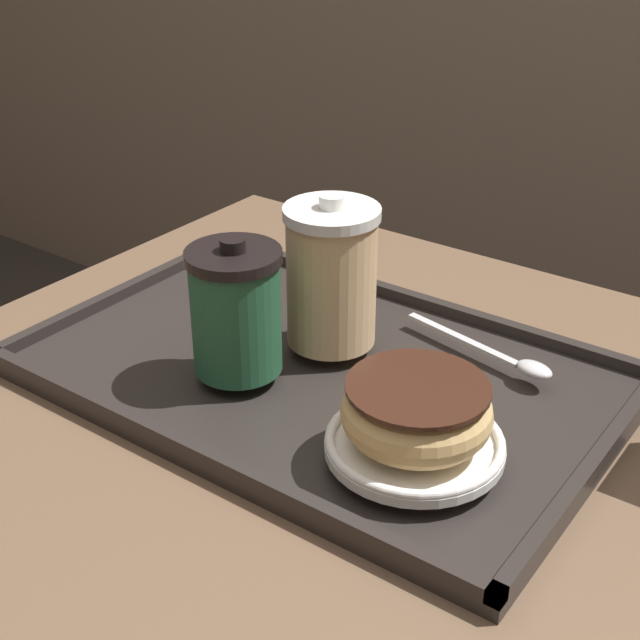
{
  "coord_description": "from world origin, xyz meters",
  "views": [
    {
      "loc": [
        0.38,
        -0.55,
        1.17
      ],
      "look_at": [
        -0.04,
        0.02,
        0.8
      ],
      "focal_mm": 50.0,
      "sensor_mm": 36.0,
      "label": 1
    }
  ],
  "objects_px": {
    "coffee_cup_front": "(236,310)",
    "coffee_cup_rear": "(331,275)",
    "donut_chocolate_glazed": "(417,411)",
    "spoon": "(510,359)"
  },
  "relations": [
    {
      "from": "coffee_cup_rear",
      "to": "donut_chocolate_glazed",
      "type": "distance_m",
      "value": 0.19
    },
    {
      "from": "coffee_cup_rear",
      "to": "coffee_cup_front",
      "type": "bearing_deg",
      "value": -112.59
    },
    {
      "from": "spoon",
      "to": "coffee_cup_rear",
      "type": "bearing_deg",
      "value": -147.79
    },
    {
      "from": "donut_chocolate_glazed",
      "to": "spoon",
      "type": "xyz_separation_m",
      "value": [
        0.0,
        0.16,
        -0.03
      ]
    },
    {
      "from": "donut_chocolate_glazed",
      "to": "spoon",
      "type": "relative_size",
      "value": 0.71
    },
    {
      "from": "coffee_cup_front",
      "to": "coffee_cup_rear",
      "type": "relative_size",
      "value": 0.86
    },
    {
      "from": "coffee_cup_rear",
      "to": "donut_chocolate_glazed",
      "type": "bearing_deg",
      "value": -34.38
    },
    {
      "from": "coffee_cup_front",
      "to": "coffee_cup_rear",
      "type": "bearing_deg",
      "value": 67.41
    },
    {
      "from": "coffee_cup_rear",
      "to": "donut_chocolate_glazed",
      "type": "height_order",
      "value": "coffee_cup_rear"
    },
    {
      "from": "coffee_cup_rear",
      "to": "spoon",
      "type": "bearing_deg",
      "value": 20.62
    }
  ]
}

